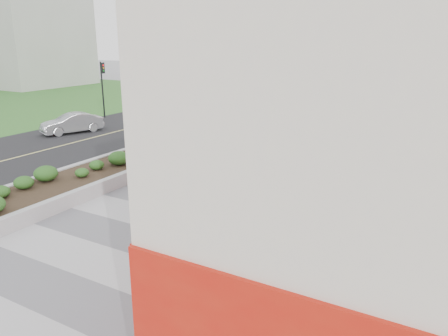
% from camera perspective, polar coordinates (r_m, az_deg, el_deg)
% --- Properties ---
extents(ground, '(160.00, 160.00, 0.00)m').
position_cam_1_polar(ground, '(12.59, -15.92, -12.38)').
color(ground, gray).
rests_on(ground, ground).
extents(walkway, '(8.00, 36.00, 0.01)m').
position_cam_1_polar(walkway, '(14.58, -7.50, -7.66)').
color(walkway, '#A8A8AD').
rests_on(walkway, ground).
extents(building, '(6.04, 24.08, 8.00)m').
position_cam_1_polar(building, '(16.62, 25.72, 8.15)').
color(building, beige).
rests_on(building, ground).
extents(planter, '(3.00, 18.00, 0.90)m').
position_cam_1_polar(planter, '(20.68, -13.06, 0.68)').
color(planter, '#9E9EA0').
rests_on(planter, ground).
extents(street, '(10.00, 40.00, 0.00)m').
position_cam_1_polar(street, '(25.54, -23.83, 1.75)').
color(street, black).
rests_on(street, ground).
extents(traffic_signal_near, '(0.33, 0.28, 4.20)m').
position_cam_1_polar(traffic_signal_near, '(29.52, -1.89, 10.48)').
color(traffic_signal_near, black).
rests_on(traffic_signal_near, ground).
extents(traffic_signal_far, '(0.33, 0.28, 4.20)m').
position_cam_1_polar(traffic_signal_far, '(34.85, -15.58, 10.85)').
color(traffic_signal_far, black).
rests_on(traffic_signal_far, ground).
extents(distant_bldg_north_l, '(16.00, 12.00, 20.00)m').
position_cam_1_polar(distant_bldg_north_l, '(63.97, 18.97, 19.53)').
color(distant_bldg_north_l, '#ADAAA3').
rests_on(distant_bldg_north_l, ground).
extents(manhole_cover, '(0.44, 0.44, 0.01)m').
position_cam_1_polar(manhole_cover, '(14.30, -5.88, -8.11)').
color(manhole_cover, '#595654').
rests_on(manhole_cover, ground).
extents(skateboarder, '(0.51, 0.74, 1.55)m').
position_cam_1_polar(skateboarder, '(20.36, 3.57, 1.90)').
color(skateboarder, beige).
rests_on(skateboarder, ground).
extents(car_silver, '(2.69, 4.07, 1.27)m').
position_cam_1_polar(car_silver, '(30.02, -19.24, 5.55)').
color(car_silver, '#A5A7AD').
rests_on(car_silver, ground).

